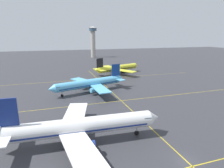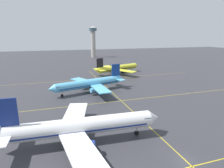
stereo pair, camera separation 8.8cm
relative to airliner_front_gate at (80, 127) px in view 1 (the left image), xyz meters
The scene contains 6 objects.
ground_plane 23.82m from the airliner_front_gate, 33.74° to the right, with size 600.00×600.00×0.00m, color #333338.
airliner_front_gate is the anchor object (origin of this frame).
airliner_second_row 41.69m from the airliner_front_gate, 75.54° to the left, with size 36.02×30.71×11.37m.
airliner_third_row 82.54m from the airliner_front_gate, 64.59° to the left, with size 35.07×30.03×11.23m.
taxiway_markings 31.73m from the airliner_front_gate, 51.71° to the left, with size 123.71×131.01×0.01m.
control_tower 177.80m from the airliner_front_gate, 76.75° to the left, with size 8.82×8.82×34.07m.
Camera 1 is at (-24.54, -27.19, 24.89)m, focal length 30.22 mm.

